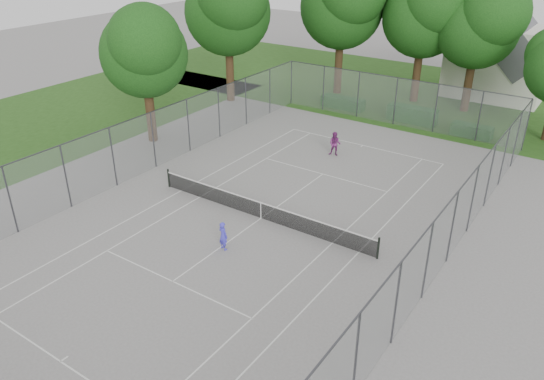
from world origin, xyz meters
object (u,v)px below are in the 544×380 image
Objects in this scene: tennis_net at (261,210)px; house at (501,50)px; woman_player at (335,144)px; girl_player at (223,236)px.

tennis_net is 29.24m from house.
house is at bearing 62.37° from woman_player.
house is 6.15× the size of woman_player.
tennis_net is at bearing -98.13° from woman_player.
girl_player reaches higher than tennis_net.
girl_player is (-4.05, -31.98, -3.19)m from house.
house is 6.86× the size of girl_player.
house is at bearing -83.63° from girl_player.
house is 32.39m from girl_player.
girl_player is at bearing -97.22° from house.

